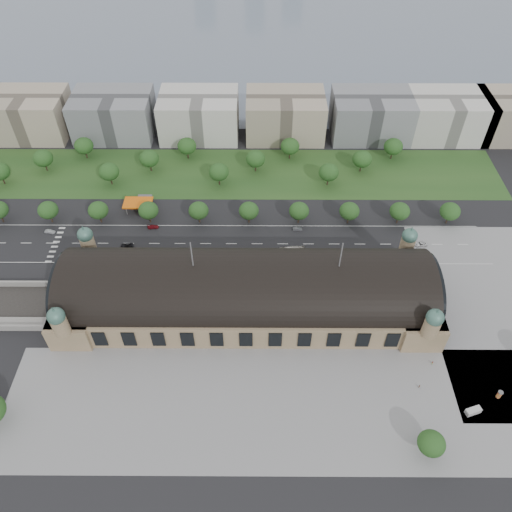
{
  "coord_description": "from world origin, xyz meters",
  "views": [
    {
      "loc": [
        4.29,
        -128.53,
        162.36
      ],
      "look_at": [
        3.62,
        16.39,
        14.0
      ],
      "focal_mm": 35.0,
      "sensor_mm": 36.0,
      "label": 1
    }
  ],
  "objects_px": {
    "parked_car_2": "(89,269)",
    "parked_car_5": "(132,269)",
    "parked_car_6": "(170,263)",
    "bus_west": "(242,254)",
    "traffic_car_2": "(127,245)",
    "traffic_car_6": "(420,244)",
    "petrol_station": "(142,201)",
    "bus_mid": "(292,251)",
    "traffic_car_5": "(298,229)",
    "pedestrian_0": "(432,363)",
    "parked_car_0": "(85,262)",
    "parked_car_4": "(151,269)",
    "pedestrian_1": "(419,386)",
    "parked_car_3": "(126,262)",
    "bus_east": "(324,257)",
    "advertising_column": "(499,394)",
    "traffic_car_3": "(153,227)",
    "traffic_car_1": "(50,231)",
    "van_south": "(472,411)",
    "pedestrian_4": "(419,437)",
    "parked_car_1": "(71,269)"
  },
  "relations": [
    {
      "from": "traffic_car_3",
      "to": "pedestrian_1",
      "type": "distance_m",
      "value": 138.22
    },
    {
      "from": "bus_west",
      "to": "pedestrian_4",
      "type": "distance_m",
      "value": 104.51
    },
    {
      "from": "van_south",
      "to": "traffic_car_5",
      "type": "bearing_deg",
      "value": 102.46
    },
    {
      "from": "traffic_car_1",
      "to": "parked_car_5",
      "type": "height_order",
      "value": "parked_car_5"
    },
    {
      "from": "parked_car_0",
      "to": "bus_east",
      "type": "bearing_deg",
      "value": 53.78
    },
    {
      "from": "parked_car_2",
      "to": "parked_car_5",
      "type": "xyz_separation_m",
      "value": [
        18.85,
        0.0,
        0.17
      ]
    },
    {
      "from": "bus_mid",
      "to": "pedestrian_0",
      "type": "xyz_separation_m",
      "value": [
        49.74,
        -58.48,
        -0.84
      ]
    },
    {
      "from": "traffic_car_5",
      "to": "traffic_car_6",
      "type": "xyz_separation_m",
      "value": [
        56.51,
        -10.26,
        0.07
      ]
    },
    {
      "from": "petrol_station",
      "to": "bus_east",
      "type": "height_order",
      "value": "petrol_station"
    },
    {
      "from": "bus_mid",
      "to": "advertising_column",
      "type": "distance_m",
      "value": 100.34
    },
    {
      "from": "parked_car_0",
      "to": "van_south",
      "type": "distance_m",
      "value": 167.87
    },
    {
      "from": "parked_car_2",
      "to": "bus_east",
      "type": "height_order",
      "value": "bus_east"
    },
    {
      "from": "parked_car_6",
      "to": "pedestrian_1",
      "type": "distance_m",
      "value": 115.5
    },
    {
      "from": "traffic_car_2",
      "to": "pedestrian_1",
      "type": "xyz_separation_m",
      "value": [
        119.19,
        -72.25,
        0.03
      ]
    },
    {
      "from": "traffic_car_1",
      "to": "pedestrian_4",
      "type": "distance_m",
      "value": 183.25
    },
    {
      "from": "bus_west",
      "to": "bus_mid",
      "type": "distance_m",
      "value": 23.11
    },
    {
      "from": "traffic_car_5",
      "to": "pedestrian_1",
      "type": "height_order",
      "value": "pedestrian_1"
    },
    {
      "from": "parked_car_3",
      "to": "pedestrian_0",
      "type": "relative_size",
      "value": 2.83
    },
    {
      "from": "bus_west",
      "to": "bus_east",
      "type": "relative_size",
      "value": 1.14
    },
    {
      "from": "parked_car_1",
      "to": "parked_car_4",
      "type": "bearing_deg",
      "value": 55.61
    },
    {
      "from": "traffic_car_6",
      "to": "parked_car_2",
      "type": "xyz_separation_m",
      "value": [
        -150.18,
        -16.32,
        -0.17
      ]
    },
    {
      "from": "traffic_car_3",
      "to": "traffic_car_5",
      "type": "xyz_separation_m",
      "value": [
        69.48,
        -1.17,
        -0.02
      ]
    },
    {
      "from": "parked_car_0",
      "to": "bus_west",
      "type": "distance_m",
      "value": 70.47
    },
    {
      "from": "parked_car_4",
      "to": "parked_car_5",
      "type": "relative_size",
      "value": 0.73
    },
    {
      "from": "bus_east",
      "to": "traffic_car_6",
      "type": "bearing_deg",
      "value": -78.11
    },
    {
      "from": "traffic_car_5",
      "to": "parked_car_6",
      "type": "relative_size",
      "value": 0.97
    },
    {
      "from": "parked_car_2",
      "to": "advertising_column",
      "type": "xyz_separation_m",
      "value": [
        160.42,
        -60.92,
        1.15
      ]
    },
    {
      "from": "parked_car_2",
      "to": "van_south",
      "type": "xyz_separation_m",
      "value": [
        149.26,
        -67.04,
        0.47
      ]
    },
    {
      "from": "bus_east",
      "to": "van_south",
      "type": "relative_size",
      "value": 2.04
    },
    {
      "from": "traffic_car_6",
      "to": "pedestrian_0",
      "type": "relative_size",
      "value": 3.61
    },
    {
      "from": "traffic_car_1",
      "to": "traffic_car_2",
      "type": "distance_m",
      "value": 39.56
    },
    {
      "from": "bus_east",
      "to": "pedestrian_0",
      "type": "relative_size",
      "value": 7.3
    },
    {
      "from": "traffic_car_6",
      "to": "parked_car_5",
      "type": "bearing_deg",
      "value": -89.82
    },
    {
      "from": "traffic_car_1",
      "to": "traffic_car_5",
      "type": "distance_m",
      "value": 118.21
    },
    {
      "from": "traffic_car_2",
      "to": "pedestrian_4",
      "type": "distance_m",
      "value": 146.6
    },
    {
      "from": "parked_car_6",
      "to": "bus_west",
      "type": "distance_m",
      "value": 32.56
    },
    {
      "from": "traffic_car_2",
      "to": "bus_east",
      "type": "height_order",
      "value": "bus_east"
    },
    {
      "from": "petrol_station",
      "to": "bus_mid",
      "type": "height_order",
      "value": "petrol_station"
    },
    {
      "from": "petrol_station",
      "to": "pedestrian_0",
      "type": "xyz_separation_m",
      "value": [
        123.83,
        -91.76,
        -2.14
      ]
    },
    {
      "from": "traffic_car_2",
      "to": "parked_car_6",
      "type": "height_order",
      "value": "traffic_car_2"
    },
    {
      "from": "parked_car_1",
      "to": "advertising_column",
      "type": "relative_size",
      "value": 1.36
    },
    {
      "from": "parked_car_0",
      "to": "bus_west",
      "type": "height_order",
      "value": "bus_west"
    },
    {
      "from": "traffic_car_5",
      "to": "pedestrian_0",
      "type": "bearing_deg",
      "value": -147.8
    },
    {
      "from": "traffic_car_6",
      "to": "parked_car_4",
      "type": "height_order",
      "value": "traffic_car_6"
    },
    {
      "from": "parked_car_5",
      "to": "traffic_car_5",
      "type": "bearing_deg",
      "value": 75.32
    },
    {
      "from": "advertising_column",
      "to": "pedestrian_0",
      "type": "relative_size",
      "value": 2.13
    },
    {
      "from": "advertising_column",
      "to": "parked_car_6",
      "type": "bearing_deg",
      "value": 152.58
    },
    {
      "from": "parked_car_0",
      "to": "parked_car_4",
      "type": "height_order",
      "value": "parked_car_0"
    },
    {
      "from": "traffic_car_1",
      "to": "parked_car_0",
      "type": "xyz_separation_m",
      "value": [
        21.68,
        -20.18,
        -0.07
      ]
    },
    {
      "from": "traffic_car_2",
      "to": "traffic_car_6",
      "type": "xyz_separation_m",
      "value": [
        136.24,
        1.38,
        0.03
      ]
    }
  ]
}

